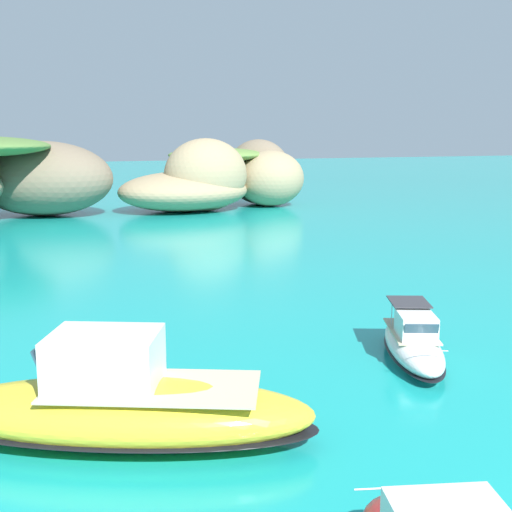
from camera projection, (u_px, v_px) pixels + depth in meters
islet_small at (221, 178)px, 72.85m from camera, size 24.24×15.49×7.77m
motorboat_yellow at (124, 406)px, 17.35m from camera, size 10.57×7.22×3.02m
motorboat_white at (413, 343)px, 23.84m from camera, size 4.19×6.34×1.92m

